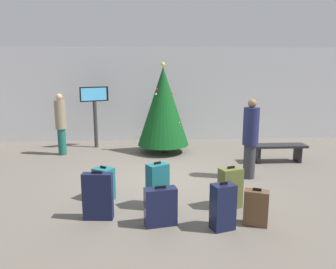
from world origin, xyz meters
TOP-DOWN VIEW (x-y plane):
  - ground_plane at (0.00, 0.00)m, footprint 16.00×16.00m
  - back_wall at (0.00, 4.37)m, footprint 16.00×0.20m
  - holiday_tree at (0.04, 2.51)m, footprint 1.52×1.52m
  - flight_info_kiosk at (-2.09, 3.29)m, footprint 0.83×0.50m
  - waiting_bench at (3.05, 1.26)m, footprint 1.48×0.44m
  - traveller_0 at (-2.93, 2.40)m, footprint 0.41×0.41m
  - traveller_1 at (1.88, 0.03)m, footprint 0.46×0.46m
  - suitcase_0 at (-1.23, -1.87)m, footprint 0.49×0.20m
  - suitcase_1 at (0.73, -2.33)m, footprint 0.40×0.33m
  - suitcase_2 at (-0.22, -2.14)m, footprint 0.54×0.31m
  - suitcase_3 at (-1.25, -1.05)m, footprint 0.44×0.42m
  - suitcase_4 at (1.29, -2.22)m, footprint 0.42×0.33m
  - suitcase_5 at (1.04, -1.55)m, footprint 0.45×0.36m
  - suitcase_6 at (-0.25, -1.45)m, footprint 0.43×0.39m

SIDE VIEW (x-z plane):
  - ground_plane at x=0.00m, z-range 0.00..0.00m
  - suitcase_4 at x=1.29m, z-range -0.02..0.59m
  - suitcase_2 at x=-0.22m, z-range -0.02..0.63m
  - suitcase_3 at x=-1.25m, z-range -0.02..0.64m
  - waiting_bench at x=3.05m, z-range 0.12..0.60m
  - suitcase_1 at x=0.73m, z-range -0.02..0.74m
  - suitcase_5 at x=1.04m, z-range -0.02..0.75m
  - suitcase_0 at x=-1.23m, z-range -0.02..0.81m
  - suitcase_6 at x=-0.25m, z-range -0.02..0.82m
  - traveller_0 at x=-2.93m, z-range 0.06..1.84m
  - traveller_1 at x=1.88m, z-range 0.05..1.86m
  - flight_info_kiosk at x=-2.09m, z-range 0.38..2.31m
  - holiday_tree at x=0.04m, z-range 0.06..2.72m
  - back_wall at x=0.00m, z-range 0.00..3.21m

